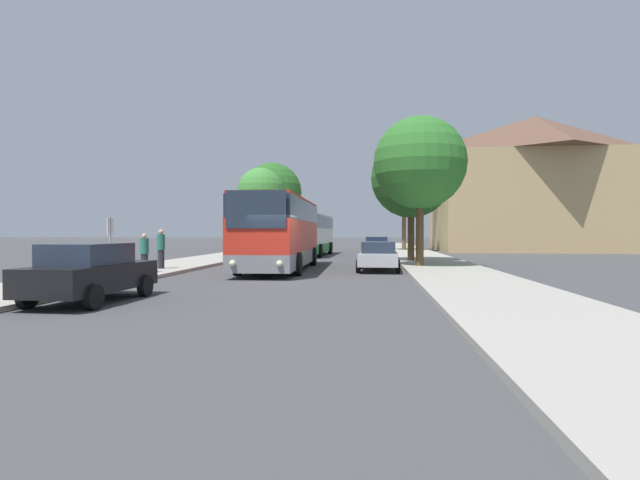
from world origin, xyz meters
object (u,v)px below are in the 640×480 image
pedestrian_waiting_far (144,253)px  tree_right_far (411,178)px  bus_front (280,232)px  tree_left_far (272,192)px  tree_left_near (261,191)px  parked_car_right_near (379,256)px  bus_stop_sign (110,239)px  parked_car_left_curb (90,272)px  pedestrian_waiting_near (161,249)px  bus_middle (310,234)px  parked_car_right_far (377,246)px  tree_right_near (420,163)px  tree_right_mid (404,191)px

pedestrian_waiting_far → tree_right_far: tree_right_far is taller
bus_front → tree_left_far: bearing=101.2°
bus_front → tree_left_near: (-5.23, 19.10, 3.63)m
parked_car_right_near → bus_stop_sign: 11.83m
parked_car_left_curb → tree_right_far: 20.74m
pedestrian_waiting_far → pedestrian_waiting_near: bearing=94.1°
bus_middle → parked_car_right_near: bearing=-69.2°
parked_car_right_far → tree_right_near: (1.98, -14.01, 4.57)m
pedestrian_waiting_far → tree_right_near: (11.99, 5.50, 4.37)m
pedestrian_waiting_near → tree_left_near: (0.10, 20.83, 4.40)m
tree_right_mid → tree_right_far: 18.47m
tree_left_near → tree_left_far: bearing=96.0°
parked_car_left_curb → tree_right_near: size_ratio=0.55×
tree_left_far → tree_right_mid: bearing=-22.0°
bus_front → bus_middle: bearing=90.4°
bus_front → parked_car_left_curb: bus_front is taller
parked_car_right_far → tree_left_far: bearing=-51.2°
bus_middle → parked_car_right_far: bus_middle is taller
parked_car_right_near → tree_right_near: 5.37m
bus_middle → tree_right_far: tree_right_far is taller
bus_front → tree_left_near: 20.13m
parked_car_right_far → pedestrian_waiting_far: pedestrian_waiting_far is taller
bus_stop_sign → tree_right_far: tree_right_far is taller
bus_front → parked_car_right_near: size_ratio=2.66×
parked_car_right_near → tree_right_far: bearing=-105.7°
tree_left_near → tree_right_far: tree_left_near is taller
parked_car_left_curb → bus_stop_sign: size_ratio=1.82×
bus_stop_sign → tree_right_mid: size_ratio=0.29×
bus_front → parked_car_right_far: (4.91, 15.56, -1.07)m
tree_right_mid → tree_right_near: bearing=-91.9°
pedestrian_waiting_near → tree_right_mid: bearing=-161.2°
parked_car_left_curb → parked_car_right_near: 13.83m
tree_right_mid → bus_middle: bearing=-129.8°
bus_front → pedestrian_waiting_near: bus_front is taller
bus_stop_sign → parked_car_right_far: bearing=63.0°
parked_car_left_curb → tree_right_mid: size_ratio=0.52×
bus_stop_sign → tree_right_near: tree_right_near is taller
bus_middle → parked_car_left_curb: size_ratio=2.58×
bus_front → parked_car_left_curb: bearing=-105.0°
pedestrian_waiting_far → tree_left_far: 34.60m
parked_car_left_curb → tree_left_far: (-3.43, 41.89, 5.43)m
parked_car_left_curb → pedestrian_waiting_far: pedestrian_waiting_far is taller
bus_stop_sign → tree_left_far: 35.96m
parked_car_right_near → pedestrian_waiting_far: 10.57m
bus_stop_sign → tree_right_far: bearing=42.5°
tree_left_far → parked_car_left_curb: bearing=-85.3°
parked_car_right_far → tree_right_far: tree_right_far is taller
bus_front → pedestrian_waiting_near: size_ratio=6.19×
parked_car_right_far → bus_stop_sign: size_ratio=1.73×
parked_car_left_curb → parked_car_right_near: bearing=58.0°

